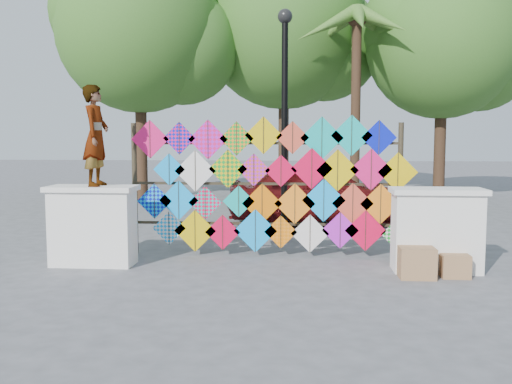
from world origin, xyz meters
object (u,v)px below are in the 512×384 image
sedan (319,192)px  lamppost (285,104)px  kite_rack (272,186)px  vendor_woman (96,136)px

sedan → lamppost: lamppost is taller
kite_rack → lamppost: size_ratio=1.10×
kite_rack → vendor_woman: bearing=-161.4°
sedan → vendor_woman: bearing=131.9°
kite_rack → lamppost: 1.96m
kite_rack → sedan: 3.97m
kite_rack → lamppost: lamppost is taller
vendor_woman → lamppost: (2.91, 2.20, 0.61)m
vendor_woman → sedan: (3.67, 4.76, -1.33)m
vendor_woman → sedan: size_ratio=0.37×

